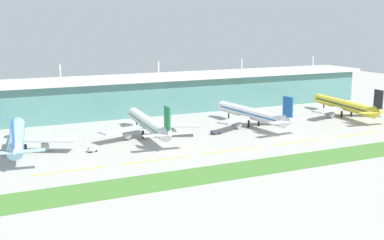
{
  "coord_description": "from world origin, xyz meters",
  "views": [
    {
      "loc": [
        -101.11,
        -164.97,
        51.92
      ],
      "look_at": [
        -5.84,
        37.97,
        7.0
      ],
      "focal_mm": 45.01,
      "sensor_mm": 36.0,
      "label": 1
    }
  ],
  "objects_px": {
    "airliner_farthest": "(345,105)",
    "pushback_tug": "(216,132)",
    "baggage_cart": "(93,149)",
    "airliner_far_middle": "(252,114)",
    "airliner_nearest": "(17,137)",
    "airliner_near_middle": "(149,124)"
  },
  "relations": [
    {
      "from": "baggage_cart",
      "to": "pushback_tug",
      "type": "relative_size",
      "value": 0.89
    },
    {
      "from": "airliner_farthest",
      "to": "baggage_cart",
      "type": "height_order",
      "value": "airliner_farthest"
    },
    {
      "from": "airliner_farthest",
      "to": "airliner_near_middle",
      "type": "bearing_deg",
      "value": -179.86
    },
    {
      "from": "airliner_near_middle",
      "to": "airliner_farthest",
      "type": "bearing_deg",
      "value": 0.14
    },
    {
      "from": "airliner_farthest",
      "to": "pushback_tug",
      "type": "bearing_deg",
      "value": -174.67
    },
    {
      "from": "airliner_nearest",
      "to": "airliner_near_middle",
      "type": "relative_size",
      "value": 1.0
    },
    {
      "from": "airliner_nearest",
      "to": "airliner_farthest",
      "type": "bearing_deg",
      "value": 1.07
    },
    {
      "from": "airliner_farthest",
      "to": "baggage_cart",
      "type": "distance_m",
      "value": 149.69
    },
    {
      "from": "airliner_near_middle",
      "to": "baggage_cart",
      "type": "relative_size",
      "value": 16.52
    },
    {
      "from": "airliner_near_middle",
      "to": "airliner_far_middle",
      "type": "distance_m",
      "value": 56.77
    },
    {
      "from": "airliner_farthest",
      "to": "pushback_tug",
      "type": "distance_m",
      "value": 88.05
    },
    {
      "from": "airliner_nearest",
      "to": "airliner_near_middle",
      "type": "distance_m",
      "value": 58.31
    },
    {
      "from": "airliner_near_middle",
      "to": "baggage_cart",
      "type": "bearing_deg",
      "value": -153.33
    },
    {
      "from": "airliner_nearest",
      "to": "pushback_tug",
      "type": "xyz_separation_m",
      "value": [
        89.36,
        -4.87,
        -5.35
      ]
    },
    {
      "from": "airliner_far_middle",
      "to": "baggage_cart",
      "type": "height_order",
      "value": "airliner_far_middle"
    },
    {
      "from": "airliner_near_middle",
      "to": "airliner_far_middle",
      "type": "xyz_separation_m",
      "value": [
        56.77,
        0.53,
        -0.0
      ]
    },
    {
      "from": "airliner_nearest",
      "to": "airliner_farthest",
      "type": "relative_size",
      "value": 1.01
    },
    {
      "from": "airliner_far_middle",
      "to": "baggage_cart",
      "type": "xyz_separation_m",
      "value": [
        -86.94,
        -15.68,
        -5.18
      ]
    },
    {
      "from": "airliner_far_middle",
      "to": "airliner_near_middle",
      "type": "bearing_deg",
      "value": -179.47
    },
    {
      "from": "baggage_cart",
      "to": "pushback_tug",
      "type": "distance_m",
      "value": 61.72
    },
    {
      "from": "airliner_far_middle",
      "to": "airliner_nearest",
      "type": "bearing_deg",
      "value": -178.24
    },
    {
      "from": "airliner_nearest",
      "to": "airliner_far_middle",
      "type": "xyz_separation_m",
      "value": [
        115.0,
        3.53,
        -0.0
      ]
    }
  ]
}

